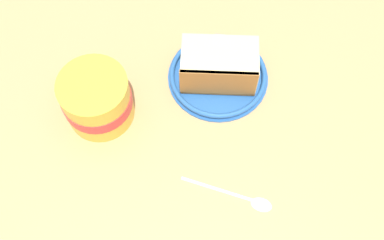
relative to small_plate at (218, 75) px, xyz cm
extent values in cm
cube|color=tan|center=(3.11, -4.20, -2.06)|extent=(117.05, 117.05, 2.75)
cylinder|color=#26599E|center=(0.00, 0.00, -0.38)|extent=(15.82, 15.82, 0.62)
torus|color=#26599E|center=(0.00, 0.00, 0.32)|extent=(15.33, 15.33, 0.78)
cube|color=#9E662D|center=(0.00, 0.00, 0.23)|extent=(9.37, 12.71, 0.60)
cube|color=#DBC184|center=(0.00, 0.00, 3.30)|extent=(9.37, 12.71, 5.54)
cube|color=#9E662D|center=(3.59, -0.90, 3.30)|extent=(3.34, 11.20, 5.54)
cylinder|color=gold|center=(2.44, -18.71, 3.58)|extent=(9.99, 9.99, 8.55)
cylinder|color=red|center=(2.44, -18.71, 3.59)|extent=(10.19, 10.19, 2.25)
cylinder|color=brown|center=(2.44, -18.71, 6.41)|extent=(8.79, 8.79, 0.40)
torus|color=gold|center=(-2.29, -20.33, 3.58)|extent=(4.74, 2.41, 4.70)
ellipsoid|color=silver|center=(21.25, 1.29, -0.29)|extent=(3.23, 3.60, 0.80)
cylinder|color=silver|center=(17.84, -4.66, -0.44)|extent=(5.76, 9.54, 0.50)
camera|label=1|loc=(36.67, -11.74, 62.85)|focal=43.70mm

